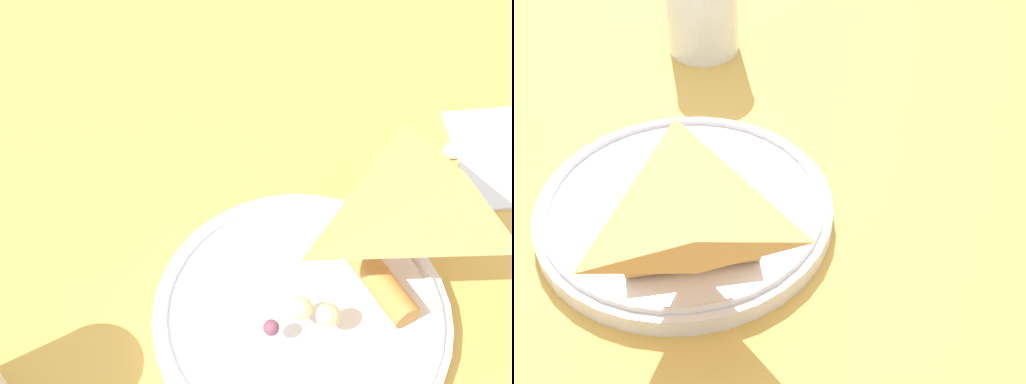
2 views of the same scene
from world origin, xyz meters
TOP-DOWN VIEW (x-y plane):
  - dining_table at (0.00, 0.00)m, footprint 1.29×0.84m
  - plate_pizza at (0.14, 0.03)m, footprint 0.24×0.24m

SIDE VIEW (x-z plane):
  - dining_table at x=0.00m, z-range 0.29..1.06m
  - plate_pizza at x=0.14m, z-range 0.77..0.82m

